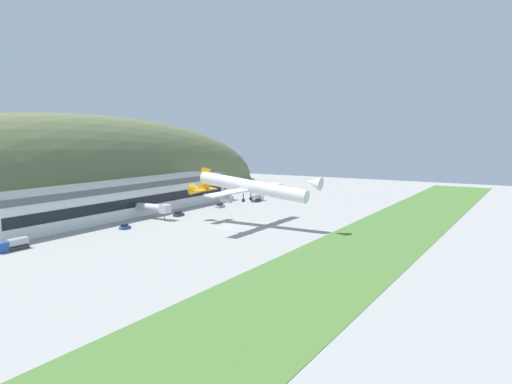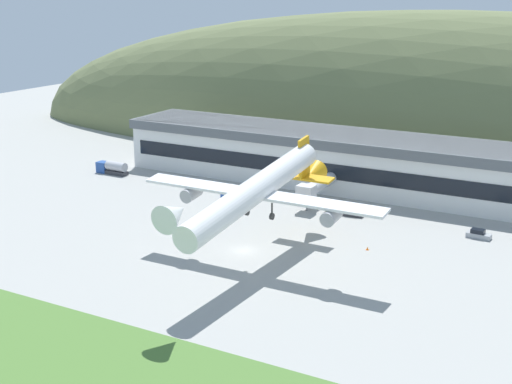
{
  "view_description": "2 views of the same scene",
  "coord_description": "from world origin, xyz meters",
  "px_view_note": "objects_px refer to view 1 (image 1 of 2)",
  "views": [
    {
      "loc": [
        -129.25,
        -86.38,
        29.83
      ],
      "look_at": [
        7.94,
        -5.75,
        10.82
      ],
      "focal_mm": 35.0,
      "sensor_mm": 36.0,
      "label": 1
    },
    {
      "loc": [
        57.05,
        -98.78,
        43.45
      ],
      "look_at": [
        3.5,
        -1.99,
        11.47
      ],
      "focal_mm": 50.0,
      "sensor_mm": 36.0,
      "label": 2
    }
  ],
  "objects_px": {
    "terminal_building": "(121,196)",
    "service_car_0": "(125,227)",
    "service_car_1": "(220,206)",
    "box_truck": "(257,198)",
    "traffic_cone_0": "(231,215)",
    "fuel_truck": "(12,245)",
    "service_car_2": "(179,214)",
    "jetway_0": "(155,208)",
    "cargo_airplane": "(249,187)"
  },
  "relations": [
    {
      "from": "terminal_building",
      "to": "service_car_1",
      "type": "bearing_deg",
      "value": -31.49
    },
    {
      "from": "cargo_airplane",
      "to": "terminal_building",
      "type": "bearing_deg",
      "value": 95.5
    },
    {
      "from": "traffic_cone_0",
      "to": "service_car_1",
      "type": "bearing_deg",
      "value": 45.04
    },
    {
      "from": "terminal_building",
      "to": "box_truck",
      "type": "bearing_deg",
      "value": -23.3
    },
    {
      "from": "jetway_0",
      "to": "cargo_airplane",
      "type": "height_order",
      "value": "cargo_airplane"
    },
    {
      "from": "box_truck",
      "to": "terminal_building",
      "type": "bearing_deg",
      "value": 156.7
    },
    {
      "from": "cargo_airplane",
      "to": "box_truck",
      "type": "distance_m",
      "value": 59.24
    },
    {
      "from": "terminal_building",
      "to": "cargo_airplane",
      "type": "distance_m",
      "value": 51.97
    },
    {
      "from": "terminal_building",
      "to": "cargo_airplane",
      "type": "height_order",
      "value": "cargo_airplane"
    },
    {
      "from": "service_car_2",
      "to": "traffic_cone_0",
      "type": "height_order",
      "value": "service_car_2"
    },
    {
      "from": "service_car_1",
      "to": "terminal_building",
      "type": "bearing_deg",
      "value": 148.51
    },
    {
      "from": "service_car_1",
      "to": "service_car_2",
      "type": "height_order",
      "value": "service_car_1"
    },
    {
      "from": "service_car_2",
      "to": "box_truck",
      "type": "distance_m",
      "value": 47.96
    },
    {
      "from": "jetway_0",
      "to": "service_car_2",
      "type": "distance_m",
      "value": 10.26
    },
    {
      "from": "terminal_building",
      "to": "traffic_cone_0",
      "type": "relative_size",
      "value": 186.97
    },
    {
      "from": "cargo_airplane",
      "to": "fuel_truck",
      "type": "xyz_separation_m",
      "value": [
        -58.95,
        34.77,
        -11.11
      ]
    },
    {
      "from": "service_car_0",
      "to": "service_car_2",
      "type": "height_order",
      "value": "service_car_2"
    },
    {
      "from": "service_car_1",
      "to": "jetway_0",
      "type": "bearing_deg",
      "value": 173.18
    },
    {
      "from": "terminal_building",
      "to": "service_car_1",
      "type": "height_order",
      "value": "terminal_building"
    },
    {
      "from": "jetway_0",
      "to": "traffic_cone_0",
      "type": "relative_size",
      "value": 24.18
    },
    {
      "from": "cargo_airplane",
      "to": "service_car_1",
      "type": "bearing_deg",
      "value": 47.47
    },
    {
      "from": "jetway_0",
      "to": "fuel_truck",
      "type": "relative_size",
      "value": 1.66
    },
    {
      "from": "fuel_truck",
      "to": "traffic_cone_0",
      "type": "height_order",
      "value": "fuel_truck"
    },
    {
      "from": "jetway_0",
      "to": "service_car_2",
      "type": "xyz_separation_m",
      "value": [
        9.24,
        -2.96,
        -3.34
      ]
    },
    {
      "from": "service_car_2",
      "to": "terminal_building",
      "type": "bearing_deg",
      "value": 114.3
    },
    {
      "from": "service_car_1",
      "to": "fuel_truck",
      "type": "height_order",
      "value": "fuel_truck"
    },
    {
      "from": "service_car_0",
      "to": "terminal_building",
      "type": "bearing_deg",
      "value": 47.45
    },
    {
      "from": "service_car_1",
      "to": "box_truck",
      "type": "distance_m",
      "value": 23.4
    },
    {
      "from": "service_car_2",
      "to": "traffic_cone_0",
      "type": "bearing_deg",
      "value": -60.5
    },
    {
      "from": "jetway_0",
      "to": "cargo_airplane",
      "type": "relative_size",
      "value": 0.29
    },
    {
      "from": "service_car_0",
      "to": "service_car_1",
      "type": "bearing_deg",
      "value": 0.02
    },
    {
      "from": "service_car_0",
      "to": "box_truck",
      "type": "xyz_separation_m",
      "value": [
        75.21,
        -3.84,
        0.82
      ]
    },
    {
      "from": "service_car_1",
      "to": "service_car_2",
      "type": "xyz_separation_m",
      "value": [
        -24.63,
        1.09,
        -0.03
      ]
    },
    {
      "from": "service_car_1",
      "to": "traffic_cone_0",
      "type": "xyz_separation_m",
      "value": [
        -15.32,
        -15.35,
        -0.4
      ]
    },
    {
      "from": "terminal_building",
      "to": "service_car_0",
      "type": "distance_m",
      "value": 28.45
    },
    {
      "from": "fuel_truck",
      "to": "box_truck",
      "type": "height_order",
      "value": "fuel_truck"
    },
    {
      "from": "terminal_building",
      "to": "service_car_2",
      "type": "relative_size",
      "value": 23.67
    },
    {
      "from": "jetway_0",
      "to": "service_car_2",
      "type": "relative_size",
      "value": 3.06
    },
    {
      "from": "service_car_0",
      "to": "fuel_truck",
      "type": "distance_m",
      "value": 35.43
    },
    {
      "from": "jetway_0",
      "to": "traffic_cone_0",
      "type": "bearing_deg",
      "value": -46.29
    },
    {
      "from": "terminal_building",
      "to": "box_truck",
      "type": "distance_m",
      "value": 61.68
    },
    {
      "from": "box_truck",
      "to": "traffic_cone_0",
      "type": "xyz_separation_m",
      "value": [
        -38.39,
        -11.49,
        -1.17
      ]
    },
    {
      "from": "service_car_1",
      "to": "service_car_2",
      "type": "distance_m",
      "value": 24.65
    },
    {
      "from": "terminal_building",
      "to": "service_car_1",
      "type": "relative_size",
      "value": 24.83
    },
    {
      "from": "traffic_cone_0",
      "to": "box_truck",
      "type": "bearing_deg",
      "value": 16.66
    },
    {
      "from": "jetway_0",
      "to": "service_car_1",
      "type": "xyz_separation_m",
      "value": [
        33.87,
        -4.05,
        -3.31
      ]
    },
    {
      "from": "cargo_airplane",
      "to": "box_truck",
      "type": "height_order",
      "value": "cargo_airplane"
    },
    {
      "from": "traffic_cone_0",
      "to": "service_car_0",
      "type": "bearing_deg",
      "value": 157.39
    },
    {
      "from": "cargo_airplane",
      "to": "service_car_2",
      "type": "height_order",
      "value": "cargo_airplane"
    },
    {
      "from": "terminal_building",
      "to": "service_car_1",
      "type": "xyz_separation_m",
      "value": [
        33.36,
        -20.44,
        -6.14
      ]
    }
  ]
}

